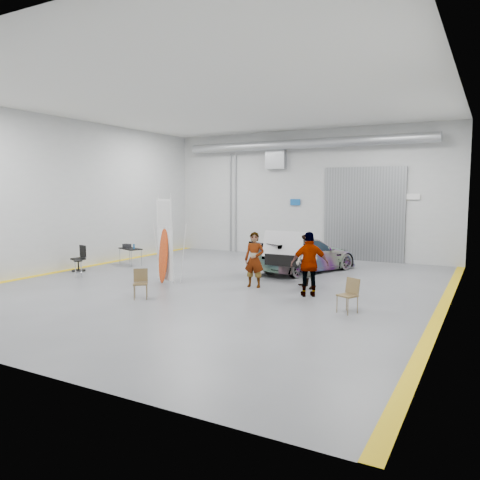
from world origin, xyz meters
The scene contains 13 objects.
ground centered at (0.00, 0.00, 0.00)m, with size 16.00×16.00×0.00m, color slate.
room_shell centered at (0.24, 2.22, 4.08)m, with size 14.02×16.18×6.01m.
sedan_car centered at (1.55, 3.99, 0.66)m, with size 1.87×4.58×1.33m, color silver.
person_a centered at (1.15, 0.32, 0.91)m, with size 0.66×0.43×1.82m, color #8D5F4D.
person_b centered at (2.74, 0.96, 0.89)m, with size 0.87×0.67×1.78m, color slate.
person_c centered at (3.20, -0.09, 0.97)m, with size 1.13×0.46×1.94m, color #9C4F34.
surfboard_display centered at (-1.79, -0.54, 1.24)m, with size 0.83×0.42×3.05m.
folding_chair_near centered at (-1.02, -2.74, 0.27)m, with size 0.56×0.62×0.86m.
folding_chair_far centered at (4.73, -1.44, 0.28)m, with size 0.56×0.60×0.90m.
shop_stool centered at (-5.19, -1.27, 0.32)m, with size 0.33×0.33×0.65m.
work_table centered at (-5.63, 1.93, 0.71)m, with size 1.25×0.92×0.92m.
office_chair centered at (-6.26, -0.24, 0.44)m, with size 0.53×0.55×1.00m.
trunk_lid centered at (1.55, 1.95, 1.35)m, with size 1.55×0.94×0.04m, color silver.
Camera 1 is at (7.95, -13.14, 3.14)m, focal length 35.00 mm.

